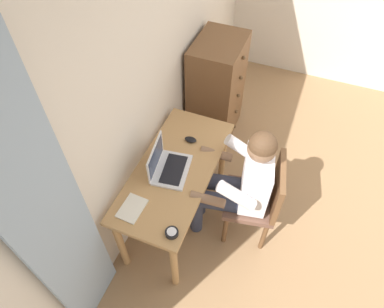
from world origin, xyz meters
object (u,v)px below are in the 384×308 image
(person_seated, at_px, (239,180))
(notebook_pad, at_px, (132,208))
(desk, at_px, (176,177))
(chair, at_px, (259,198))
(desk_clock, at_px, (172,233))
(computer_mouse, at_px, (191,140))
(dresser, at_px, (216,90))
(laptop, at_px, (167,165))

(person_seated, height_order, notebook_pad, person_seated)
(desk, bearing_deg, chair, -78.35)
(chair, distance_m, desk_clock, 0.83)
(desk_clock, bearing_deg, person_seated, -24.55)
(computer_mouse, distance_m, desk_clock, 0.84)
(dresser, xyz_separation_m, laptop, (-1.24, -0.02, 0.23))
(dresser, bearing_deg, chair, -145.42)
(notebook_pad, bearing_deg, desk_clock, -99.58)
(computer_mouse, relative_size, desk_clock, 1.11)
(chair, xyz_separation_m, laptop, (-0.17, 0.71, 0.28))
(dresser, xyz_separation_m, person_seated, (-1.09, -0.55, 0.12))
(desk, height_order, desk_clock, desk_clock)
(dresser, relative_size, chair, 1.25)
(desk_clock, height_order, notebook_pad, desk_clock)
(desk, bearing_deg, person_seated, -77.64)
(laptop, relative_size, notebook_pad, 1.78)
(notebook_pad, bearing_deg, computer_mouse, -8.17)
(person_seated, bearing_deg, notebook_pad, 131.51)
(person_seated, bearing_deg, desk, 102.36)
(dresser, bearing_deg, desk_clock, -170.96)
(person_seated, height_order, laptop, person_seated)
(dresser, xyz_separation_m, notebook_pad, (-1.64, 0.06, 0.18))
(chair, height_order, notebook_pad, chair)
(dresser, relative_size, laptop, 2.95)
(desk, height_order, computer_mouse, computer_mouse)
(person_seated, bearing_deg, desk_clock, 155.45)
(laptop, bearing_deg, desk_clock, -152.09)
(desk, relative_size, laptop, 3.32)
(chair, bearing_deg, person_seated, 99.71)
(desk, relative_size, desk_clock, 13.76)
(dresser, distance_m, desk_clock, 1.74)
(chair, distance_m, laptop, 0.79)
(desk_clock, distance_m, notebook_pad, 0.34)
(desk_clock, bearing_deg, notebook_pad, 77.97)
(computer_mouse, bearing_deg, dresser, 4.57)
(desk, height_order, chair, chair)
(laptop, height_order, computer_mouse, laptop)
(desk, relative_size, notebook_pad, 5.90)
(dresser, height_order, laptop, dresser)
(chair, distance_m, person_seated, 0.26)
(chair, bearing_deg, dresser, 34.58)
(desk, distance_m, dresser, 1.20)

